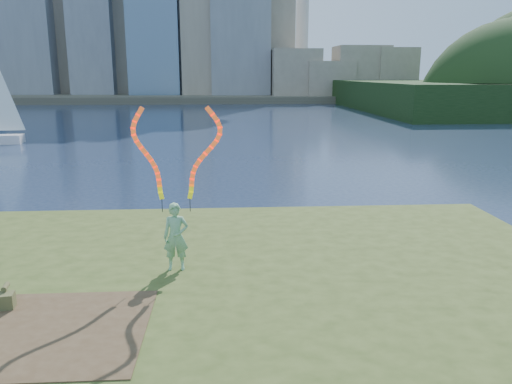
{
  "coord_description": "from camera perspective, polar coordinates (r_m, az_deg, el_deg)",
  "views": [
    {
      "loc": [
        0.79,
        -11.11,
        5.07
      ],
      "look_at": [
        1.56,
        1.0,
        2.19
      ],
      "focal_mm": 35.0,
      "sensor_mm": 36.0,
      "label": 1
    }
  ],
  "objects": [
    {
      "name": "dirt_patch",
      "position": [
        9.46,
        -22.33,
        -14.45
      ],
      "size": [
        3.2,
        3.0,
        0.02
      ],
      "primitive_type": "cube",
      "color": "#47331E",
      "rests_on": "grassy_knoll"
    },
    {
      "name": "canvas_bag",
      "position": [
        10.58,
        -27.0,
        -10.98
      ],
      "size": [
        0.46,
        0.52,
        0.4
      ],
      "rotation": [
        0.0,
        0.0,
        0.16
      ],
      "color": "#474527",
      "rests_on": "grassy_knoll"
    },
    {
      "name": "grassy_knoll",
      "position": [
        10.03,
        -7.97,
        -14.9
      ],
      "size": [
        20.0,
        18.0,
        0.8
      ],
      "color": "#374719",
      "rests_on": "ground"
    },
    {
      "name": "woman_with_ribbons",
      "position": [
        11.04,
        -9.21,
        -1.7
      ],
      "size": [
        2.01,
        0.37,
        3.92
      ],
      "rotation": [
        0.0,
        0.0,
        0.0
      ],
      "color": "#207524",
      "rests_on": "grassy_knoll"
    },
    {
      "name": "far_shore",
      "position": [
        106.2,
        -4.12,
        10.92
      ],
      "size": [
        320.0,
        40.0,
        1.2
      ],
      "primitive_type": "cube",
      "color": "#4D4839",
      "rests_on": "ground"
    },
    {
      "name": "ground",
      "position": [
        12.23,
        -7.13,
        -11.22
      ],
      "size": [
        320.0,
        320.0,
        0.0
      ],
      "primitive_type": "plane",
      "color": "#1A2842",
      "rests_on": "ground"
    }
  ]
}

